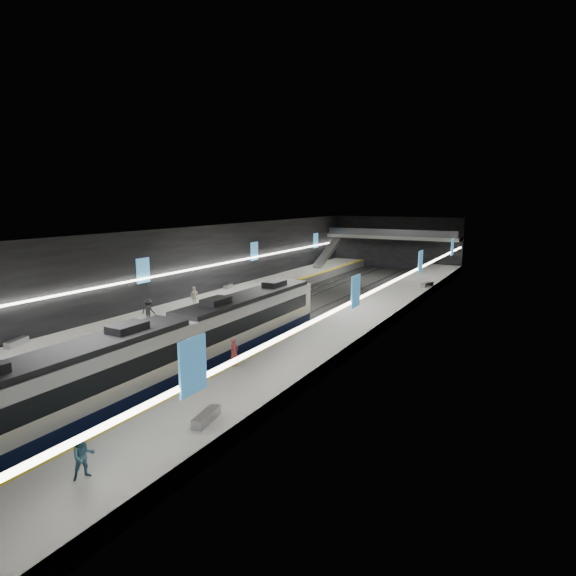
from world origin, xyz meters
The scene contains 26 objects.
ground centered at (0.00, 0.00, 0.00)m, with size 70.00×70.00×0.00m, color black.
ceiling centered at (0.00, 0.00, 8.00)m, with size 20.00×70.00×0.04m, color beige.
wall_left centered at (-10.00, 0.00, 4.00)m, with size 0.04×70.00×8.00m, color black.
wall_right centered at (10.00, 0.00, 4.00)m, with size 0.04×70.00×8.00m, color black.
wall_back centered at (0.00, 35.00, 4.00)m, with size 20.00×0.04×8.00m, color black.
platform_left centered at (-7.50, 0.00, 0.50)m, with size 5.00×70.00×1.00m, color slate.
tile_surface_left centered at (-7.50, 0.00, 1.01)m, with size 5.00×70.00×0.02m, color #A4A49F.
tactile_strip_left centered at (-5.30, 0.00, 1.02)m, with size 0.60×70.00×0.02m, color yellow.
platform_right centered at (7.50, 0.00, 0.50)m, with size 5.00×70.00×1.00m, color slate.
tile_surface_right centered at (7.50, 0.00, 1.01)m, with size 5.00×70.00×0.02m, color #A4A49F.
tactile_strip_right centered at (5.30, 0.00, 1.02)m, with size 0.60×70.00×0.02m, color yellow.
rails centered at (0.00, 0.00, 0.06)m, with size 6.52×70.00×0.12m.
train centered at (2.50, -17.60, 2.20)m, with size 2.69×30.05×3.60m.
ad_posters centered at (0.00, 1.00, 4.50)m, with size 19.94×53.50×2.20m.
cove_light_left centered at (-9.80, 0.00, 3.80)m, with size 0.25×68.60×0.12m, color white.
cove_light_right centered at (9.80, 0.00, 3.80)m, with size 0.25×68.60×0.12m, color white.
mezzanine_bridge centered at (0.00, 32.93, 5.04)m, with size 20.00×3.00×1.50m.
escalator centered at (-7.50, 26.00, 2.90)m, with size 1.20×8.00×0.60m, color #99999E.
bench_left_near centered at (-9.50, -20.08, 1.22)m, with size 0.50×1.82×0.44m, color #99999E.
bench_left_far centered at (-9.50, 3.97, 1.19)m, with size 0.44×1.59×0.39m, color #99999E.
bench_right_near centered at (8.72, -22.84, 1.23)m, with size 0.51×1.85×0.45m, color #99999E.
bench_right_far centered at (9.50, 15.46, 1.24)m, with size 0.55×1.97×0.48m, color #99999E.
passenger_right_a centered at (5.63, -16.32, 1.83)m, with size 0.60×0.40×1.66m, color #B94548.
passenger_right_b centered at (7.69, -28.35, 1.82)m, with size 0.79×0.62×1.63m, color teal.
passenger_left_a centered at (-6.71, -5.08, 1.95)m, with size 1.11×0.46×1.89m, color silver.
passenger_left_b centered at (-6.34, -11.13, 1.93)m, with size 1.20×0.69×1.86m, color #39383F.
Camera 1 is at (21.45, -38.42, 10.71)m, focal length 30.00 mm.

